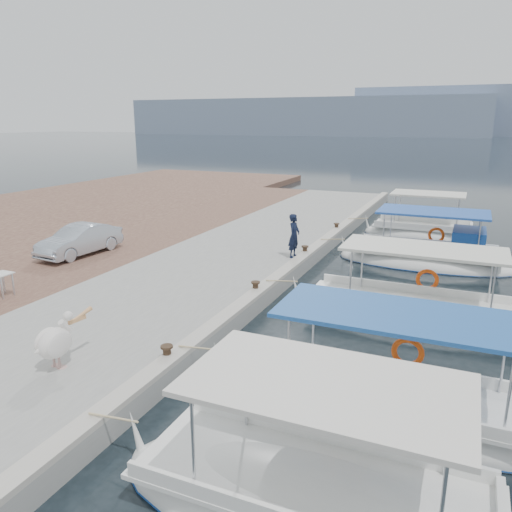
{
  "coord_description": "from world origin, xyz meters",
  "views": [
    {
      "loc": [
        5.54,
        -12.09,
        5.69
      ],
      "look_at": [
        -1.0,
        3.04,
        1.2
      ],
      "focal_mm": 35.0,
      "sensor_mm": 36.0,
      "label": 1
    }
  ],
  "objects_px": {
    "fishing_caique_a": "(311,507)",
    "pelican": "(56,341)",
    "fishing_caique_c": "(411,316)",
    "fishing_caique_d": "(427,260)",
    "parked_car": "(80,240)",
    "fishing_caique_e": "(422,234)",
    "fishing_caique_b": "(382,411)",
    "fisherman": "(294,236)"
  },
  "relations": [
    {
      "from": "fishing_caique_a",
      "to": "pelican",
      "type": "relative_size",
      "value": 4.33
    },
    {
      "from": "fishing_caique_c",
      "to": "fishing_caique_d",
      "type": "xyz_separation_m",
      "value": [
        -0.11,
        6.35,
        0.07
      ]
    },
    {
      "from": "fishing_caique_c",
      "to": "pelican",
      "type": "relative_size",
      "value": 4.95
    },
    {
      "from": "parked_car",
      "to": "fishing_caique_e",
      "type": "bearing_deg",
      "value": 46.99
    },
    {
      "from": "fishing_caique_b",
      "to": "fisherman",
      "type": "distance_m",
      "value": 10.31
    },
    {
      "from": "fishing_caique_b",
      "to": "parked_car",
      "type": "xyz_separation_m",
      "value": [
        -12.94,
        5.92,
        0.97
      ]
    },
    {
      "from": "fishing_caique_b",
      "to": "fishing_caique_d",
      "type": "distance_m",
      "value": 11.7
    },
    {
      "from": "fishing_caique_a",
      "to": "fishing_caique_e",
      "type": "relative_size",
      "value": 1.12
    },
    {
      "from": "fishing_caique_b",
      "to": "pelican",
      "type": "relative_size",
      "value": 5.06
    },
    {
      "from": "fishing_caique_c",
      "to": "parked_car",
      "type": "relative_size",
      "value": 2.06
    },
    {
      "from": "fisherman",
      "to": "fishing_caique_c",
      "type": "bearing_deg",
      "value": -122.85
    },
    {
      "from": "fishing_caique_e",
      "to": "fishing_caique_d",
      "type": "bearing_deg",
      "value": -82.25
    },
    {
      "from": "fishing_caique_b",
      "to": "fisherman",
      "type": "relative_size",
      "value": 4.43
    },
    {
      "from": "fishing_caique_e",
      "to": "pelican",
      "type": "relative_size",
      "value": 3.86
    },
    {
      "from": "pelican",
      "to": "fisherman",
      "type": "bearing_deg",
      "value": 80.72
    },
    {
      "from": "fishing_caique_a",
      "to": "fishing_caique_c",
      "type": "height_order",
      "value": "same"
    },
    {
      "from": "fishing_caique_a",
      "to": "fishing_caique_b",
      "type": "height_order",
      "value": "same"
    },
    {
      "from": "fishing_caique_d",
      "to": "fishing_caique_e",
      "type": "relative_size",
      "value": 1.21
    },
    {
      "from": "fisherman",
      "to": "parked_car",
      "type": "height_order",
      "value": "fisherman"
    },
    {
      "from": "fishing_caique_d",
      "to": "fisherman",
      "type": "height_order",
      "value": "fishing_caique_d"
    },
    {
      "from": "fishing_caique_c",
      "to": "fishing_caique_d",
      "type": "bearing_deg",
      "value": 90.96
    },
    {
      "from": "fishing_caique_c",
      "to": "fishing_caique_e",
      "type": "relative_size",
      "value": 1.28
    },
    {
      "from": "fishing_caique_a",
      "to": "fisherman",
      "type": "height_order",
      "value": "fishing_caique_a"
    },
    {
      "from": "fisherman",
      "to": "fishing_caique_a",
      "type": "bearing_deg",
      "value": -156.18
    },
    {
      "from": "parked_car",
      "to": "fishing_caique_d",
      "type": "bearing_deg",
      "value": 29.02
    },
    {
      "from": "fishing_caique_c",
      "to": "fishing_caique_b",
      "type": "bearing_deg",
      "value": -89.15
    },
    {
      "from": "fishing_caique_e",
      "to": "parked_car",
      "type": "xyz_separation_m",
      "value": [
        -12.05,
        -10.97,
        0.97
      ]
    },
    {
      "from": "fishing_caique_d",
      "to": "fishing_caique_e",
      "type": "bearing_deg",
      "value": 97.75
    },
    {
      "from": "fishing_caique_d",
      "to": "parked_car",
      "type": "distance_m",
      "value": 14.03
    },
    {
      "from": "fisherman",
      "to": "pelican",
      "type": "bearing_deg",
      "value": 174.13
    },
    {
      "from": "fisherman",
      "to": "fishing_caique_d",
      "type": "bearing_deg",
      "value": -56.68
    },
    {
      "from": "pelican",
      "to": "fisherman",
      "type": "distance_m",
      "value": 10.74
    },
    {
      "from": "fishing_caique_e",
      "to": "fishing_caique_c",
      "type": "bearing_deg",
      "value": -85.97
    },
    {
      "from": "fishing_caique_e",
      "to": "parked_car",
      "type": "bearing_deg",
      "value": -137.69
    },
    {
      "from": "pelican",
      "to": "fishing_caique_e",
      "type": "bearing_deg",
      "value": 72.59
    },
    {
      "from": "fishing_caique_b",
      "to": "fishing_caique_d",
      "type": "height_order",
      "value": "same"
    },
    {
      "from": "fishing_caique_c",
      "to": "fisherman",
      "type": "bearing_deg",
      "value": 143.74
    },
    {
      "from": "fishing_caique_a",
      "to": "fishing_caique_d",
      "type": "height_order",
      "value": "same"
    },
    {
      "from": "fishing_caique_c",
      "to": "fishing_caique_a",
      "type": "bearing_deg",
      "value": -93.17
    },
    {
      "from": "fishing_caique_e",
      "to": "pelican",
      "type": "distance_m",
      "value": 19.47
    },
    {
      "from": "fishing_caique_c",
      "to": "parked_car",
      "type": "xyz_separation_m",
      "value": [
        -12.87,
        0.58,
        0.97
      ]
    },
    {
      "from": "fishing_caique_b",
      "to": "fishing_caique_d",
      "type": "bearing_deg",
      "value": 90.91
    }
  ]
}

